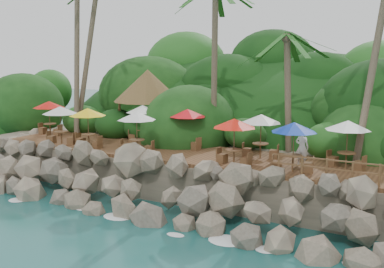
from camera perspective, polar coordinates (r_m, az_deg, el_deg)
The scene contains 11 objects.
ground at distance 22.09m, azimuth -7.68°, elevation -11.01°, with size 140.00×140.00×0.00m, color #19514F.
land_base at distance 35.48m, azimuth 7.83°, elevation -1.41°, with size 32.00×25.20×2.10m, color gray.
jungle_hill at distance 42.64m, azimuth 11.44°, elevation -1.11°, with size 44.80×28.00×15.40m, color #143811.
seawall at distance 23.28m, azimuth -4.80°, elevation -6.90°, with size 29.00×4.00×2.30m, color gray, non-canonical shape.
terrace at distance 26.34m, azimuth 0.00°, elevation -2.58°, with size 26.00×5.00×0.20m, color brown.
jungle_foliage at distance 34.78m, azimuth 7.20°, elevation -3.39°, with size 44.00×16.00×12.00m, color #143811, non-canonical shape.
foam_line at distance 22.31m, azimuth -7.22°, elevation -10.71°, with size 25.20×0.80×0.06m.
palapa at distance 31.83m, azimuth -5.51°, elevation 5.99°, with size 4.76×4.76×4.60m.
dining_clusters at distance 25.68m, azimuth -0.61°, elevation 1.83°, with size 25.81×5.41×2.39m.
railing at distance 20.93m, azimuth 20.80°, elevation -4.39°, with size 8.30×0.10×1.00m.
waiter at distance 23.83m, azimuth 13.51°, elevation -1.63°, with size 0.67×0.44×1.84m, color white.
Camera 1 is at (12.45, -16.55, 7.70)m, focal length 42.94 mm.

